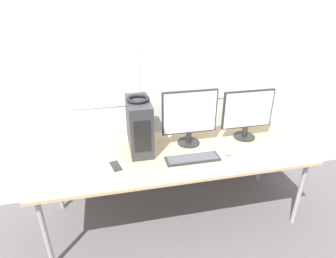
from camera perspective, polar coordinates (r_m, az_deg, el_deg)
name	(u,v)px	position (r m, az deg, el deg)	size (l,w,h in m)	color
ground_plane	(185,249)	(2.65, 3.53, -23.11)	(14.00, 14.00, 0.00)	#565156
wall_back	(162,67)	(2.75, -1.30, 12.53)	(8.00, 0.07, 2.70)	silver
desk	(175,156)	(2.51, 1.34, -5.57)	(2.35, 0.85, 0.72)	tan
pc_tower	(139,126)	(2.44, -5.84, 0.67)	(0.19, 0.42, 0.46)	#2D2D33
headphones	(138,99)	(2.35, -6.12, 6.10)	(0.19, 0.19, 0.03)	black
monitor_main	(190,116)	(2.51, 4.41, 2.61)	(0.50, 0.21, 0.52)	black
monitor_right_near	(247,113)	(2.72, 15.81, 3.12)	(0.49, 0.21, 0.48)	black
keyboard	(193,159)	(2.39, 5.02, -6.03)	(0.46, 0.14, 0.02)	#28282D
mouse	(227,152)	(2.51, 11.95, -4.68)	(0.07, 0.10, 0.03)	#B2B2B7
cell_phone	(116,166)	(2.34, -10.57, -7.40)	(0.10, 0.16, 0.01)	#232328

